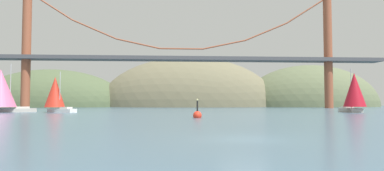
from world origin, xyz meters
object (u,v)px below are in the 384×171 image
Objects in this scene: sailboat_scarlet_sail at (56,94)px; sailboat_pink_spinnaker at (1,89)px; sailboat_crimson_sail at (354,92)px; channel_buoy at (197,115)px.

sailboat_pink_spinnaker reaches higher than sailboat_scarlet_sail.
sailboat_crimson_sail is at bearing -4.97° from sailboat_scarlet_sail.
sailboat_scarlet_sail is 0.75× the size of sailboat_pink_spinnaker.
sailboat_crimson_sail is 3.27× the size of channel_buoy.
sailboat_scarlet_sail is at bearing 134.96° from channel_buoy.
sailboat_scarlet_sail reaches higher than channel_buoy.
sailboat_pink_spinnaker is 45.62m from channel_buoy.
sailboat_crimson_sail is at bearing 33.03° from channel_buoy.
sailboat_pink_spinnaker is 3.98× the size of channel_buoy.
sailboat_crimson_sail reaches higher than channel_buoy.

